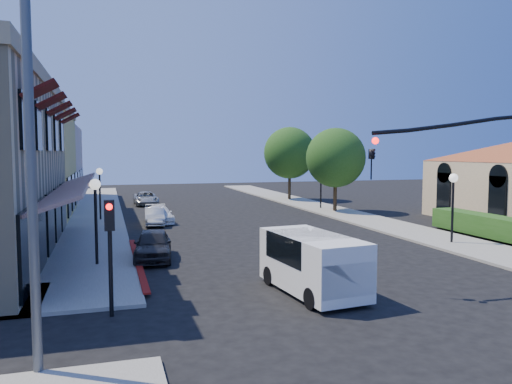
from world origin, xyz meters
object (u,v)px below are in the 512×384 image
object	(u,v)px
lamppost_left_far	(100,180)
white_van	(313,260)
street_tree_b	(290,153)
lamppost_right_near	(453,190)
parked_car_b	(154,216)
parked_car_d	(146,198)
parked_car_a	(153,245)
parked_car_c	(159,214)
street_tree_a	(336,158)
lamppost_right_far	(321,176)
secondary_signal	(110,236)
cobra_streetlight	(48,121)
lamppost_left_near	(95,200)

from	to	relation	value
lamppost_left_far	white_van	world-z (taller)	lamppost_left_far
lamppost_left_far	street_tree_b	bearing A→B (deg)	30.03
lamppost_right_near	parked_car_b	world-z (taller)	lamppost_right_near
street_tree_b	parked_car_d	distance (m)	14.18
parked_car_a	parked_car_c	distance (m)	11.37
street_tree_a	white_van	xyz separation A→B (m)	(-10.44, -20.05, -3.08)
white_van	parked_car_d	xyz separation A→B (m)	(-3.16, 29.43, -0.53)
lamppost_right_near	parked_car_d	xyz separation A→B (m)	(-13.30, 23.38, -2.15)
street_tree_a	parked_car_d	bearing A→B (deg)	145.39
lamppost_right_far	parked_car_d	size ratio (longest dim) A/B	0.85
street_tree_b	parked_car_c	world-z (taller)	street_tree_b
parked_car_b	parked_car_d	distance (m)	12.39
secondary_signal	lamppost_right_far	distance (m)	27.98
cobra_streetlight	parked_car_d	bearing A→B (deg)	82.58
street_tree_b	parked_car_a	bearing A→B (deg)	-122.79
lamppost_right_far	white_van	distance (m)	24.32
parked_car_d	cobra_streetlight	bearing A→B (deg)	-98.14
secondary_signal	lamppost_left_near	world-z (taller)	lamppost_left_near
parked_car_a	parked_car_d	distance (m)	22.71
parked_car_d	parked_car_a	bearing A→B (deg)	-94.25
lamppost_right_far	parked_car_b	distance (m)	14.74
parked_car_b	white_van	bearing A→B (deg)	-74.82
white_van	parked_car_b	distance (m)	17.42
lamppost_right_far	lamppost_left_near	bearing A→B (deg)	-136.74
lamppost_right_near	white_van	size ratio (longest dim) A/B	0.79
street_tree_a	lamppost_right_far	xyz separation A→B (m)	(-0.30, 2.00, -1.46)
street_tree_b	lamppost_right_far	bearing A→B (deg)	-92.15
lamppost_right_near	white_van	xyz separation A→B (m)	(-10.14, -6.05, -1.62)
cobra_streetlight	parked_car_a	distance (m)	12.03
parked_car_b	parked_car_d	bearing A→B (deg)	91.56
secondary_signal	parked_car_c	xyz separation A→B (m)	(3.20, 18.59, -1.76)
lamppost_left_far	lamppost_right_near	size ratio (longest dim) A/B	1.00
lamppost_right_near	street_tree_b	bearing A→B (deg)	89.28
parked_car_b	secondary_signal	bearing A→B (deg)	-95.66
cobra_streetlight	parked_car_b	xyz separation A→B (m)	(3.95, 21.00, -4.71)
street_tree_b	parked_car_a	xyz separation A→B (m)	(-15.00, -23.29, -3.89)
lamppost_left_near	lamppost_left_far	bearing A→B (deg)	90.00
street_tree_b	cobra_streetlight	bearing A→B (deg)	-117.83
cobra_streetlight	lamppost_left_near	size ratio (longest dim) A/B	2.61
street_tree_b	parked_car_d	bearing A→B (deg)	-177.41
cobra_streetlight	parked_car_a	size ratio (longest dim) A/B	2.43
cobra_streetlight	lamppost_left_near	bearing A→B (deg)	86.29
cobra_streetlight	lamppost_right_far	size ratio (longest dim) A/B	2.61
street_tree_a	lamppost_right_far	distance (m)	2.49
secondary_signal	lamppost_left_near	xyz separation A→B (m)	(-0.50, 6.59, 0.42)
lamppost_left_near	parked_car_d	world-z (taller)	lamppost_left_near
lamppost_right_far	parked_car_a	size ratio (longest dim) A/B	0.93
parked_car_b	lamppost_left_far	bearing A→B (deg)	141.15
parked_car_a	parked_car_b	bearing A→B (deg)	91.19
lamppost_left_far	parked_car_b	xyz separation A→B (m)	(3.30, -3.00, -2.18)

